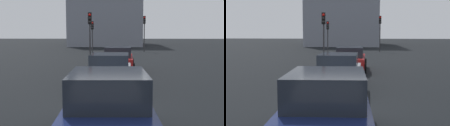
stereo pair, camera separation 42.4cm
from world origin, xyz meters
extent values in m
cube|color=black|center=(0.00, 0.00, -0.10)|extent=(160.00, 160.00, 0.20)
cube|color=maroon|center=(8.56, -0.19, 0.58)|extent=(4.45, 1.90, 0.64)
cube|color=#1E232B|center=(8.34, -0.18, 1.20)|extent=(2.02, 1.61, 0.60)
cylinder|color=black|center=(9.90, -1.11, 0.32)|extent=(0.65, 0.24, 0.64)
cylinder|color=black|center=(9.95, 0.65, 0.32)|extent=(0.65, 0.24, 0.64)
cylinder|color=black|center=(7.17, -1.03, 0.32)|extent=(0.65, 0.24, 0.64)
cylinder|color=black|center=(7.23, 0.73, 0.32)|extent=(0.65, 0.24, 0.64)
cube|color=red|center=(6.33, -0.76, 0.69)|extent=(0.04, 0.20, 0.11)
cube|color=red|center=(6.37, 0.51, 0.69)|extent=(0.04, 0.20, 0.11)
cube|color=#A8AAB2|center=(2.83, 0.13, 0.59)|extent=(4.17, 1.87, 0.66)
cube|color=#1E232B|center=(2.62, 0.13, 1.23)|extent=(1.90, 1.59, 0.62)
cylinder|color=black|center=(4.08, -0.78, 0.32)|extent=(0.65, 0.24, 0.64)
cylinder|color=black|center=(4.13, 0.96, 0.32)|extent=(0.65, 0.24, 0.64)
cylinder|color=black|center=(1.53, -0.71, 0.32)|extent=(0.65, 0.24, 0.64)
cylinder|color=black|center=(1.58, 1.04, 0.32)|extent=(0.65, 0.24, 0.64)
cube|color=maroon|center=(0.74, -0.44, 0.71)|extent=(0.04, 0.20, 0.11)
cube|color=maroon|center=(0.77, 0.82, 0.71)|extent=(0.04, 0.20, 0.11)
cube|color=#141E4C|center=(-3.10, -0.03, 0.62)|extent=(4.38, 1.91, 0.71)
cube|color=#1E232B|center=(-3.31, -0.04, 1.30)|extent=(1.99, 1.63, 0.66)
cylinder|color=black|center=(-1.73, -0.89, 0.32)|extent=(0.65, 0.24, 0.64)
cylinder|color=black|center=(-1.78, 0.90, 0.32)|extent=(0.65, 0.24, 0.64)
cylinder|color=#2D2D30|center=(24.49, -3.15, 1.64)|extent=(0.11, 0.11, 3.28)
cube|color=black|center=(24.43, -3.14, 3.73)|extent=(0.22, 0.29, 0.90)
sphere|color=red|center=(24.32, -3.13, 4.00)|extent=(0.20, 0.20, 0.20)
sphere|color=black|center=(24.32, -3.13, 3.73)|extent=(0.20, 0.20, 0.20)
sphere|color=black|center=(24.32, -3.13, 3.46)|extent=(0.20, 0.20, 0.20)
cylinder|color=#2D2D30|center=(22.78, 2.77, 1.31)|extent=(0.11, 0.11, 2.62)
cube|color=black|center=(22.72, 2.76, 3.07)|extent=(0.24, 0.31, 0.90)
sphere|color=red|center=(22.61, 2.74, 3.34)|extent=(0.20, 0.20, 0.20)
sphere|color=black|center=(22.61, 2.74, 3.07)|extent=(0.20, 0.20, 0.20)
sphere|color=black|center=(22.61, 2.74, 2.80)|extent=(0.20, 0.20, 0.20)
cylinder|color=#2D2D30|center=(13.06, 2.03, 1.49)|extent=(0.11, 0.11, 2.97)
cube|color=black|center=(13.00, 2.03, 3.42)|extent=(0.20, 0.28, 0.90)
sphere|color=red|center=(12.89, 2.03, 3.69)|extent=(0.20, 0.20, 0.20)
sphere|color=black|center=(12.89, 2.03, 3.42)|extent=(0.20, 0.20, 0.20)
sphere|color=black|center=(12.89, 2.03, 3.15)|extent=(0.20, 0.20, 0.20)
cube|color=gray|center=(41.74, 2.00, 5.39)|extent=(15.46, 11.54, 10.77)
camera|label=1|loc=(-9.17, -0.27, 2.49)|focal=45.95mm
camera|label=2|loc=(-9.15, -0.69, 2.49)|focal=45.95mm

